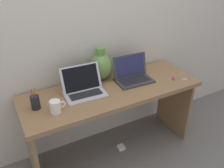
% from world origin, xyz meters
% --- Properties ---
extents(ground_plane, '(6.00, 6.00, 0.00)m').
position_xyz_m(ground_plane, '(0.00, 0.00, 0.00)').
color(ground_plane, slate).
extents(back_wall, '(4.40, 0.04, 2.40)m').
position_xyz_m(back_wall, '(0.00, 0.32, 1.20)').
color(back_wall, beige).
rests_on(back_wall, ground).
extents(desk, '(1.58, 0.56, 0.73)m').
position_xyz_m(desk, '(0.00, 0.00, 0.58)').
color(desk, olive).
rests_on(desk, ground).
extents(laptop_left, '(0.35, 0.26, 0.23)m').
position_xyz_m(laptop_left, '(-0.24, 0.06, 0.79)').
color(laptop_left, '#B2B2B7').
rests_on(laptop_left, desk).
extents(laptop_right, '(0.34, 0.23, 0.23)m').
position_xyz_m(laptop_right, '(0.25, 0.07, 0.79)').
color(laptop_right, '#333338').
rests_on(laptop_right, desk).
extents(green_vase, '(0.22, 0.22, 0.31)m').
position_xyz_m(green_vase, '(0.00, 0.22, 0.86)').
color(green_vase, '#5B843D').
rests_on(green_vase, desk).
extents(coffee_mug, '(0.12, 0.08, 0.10)m').
position_xyz_m(coffee_mug, '(-0.53, -0.10, 0.78)').
color(coffee_mug, white).
rests_on(coffee_mug, desk).
extents(pen_cup, '(0.07, 0.07, 0.18)m').
position_xyz_m(pen_cup, '(-0.65, 0.02, 0.78)').
color(pen_cup, black).
rests_on(pen_cup, desk).
extents(scissors, '(0.14, 0.11, 0.01)m').
position_xyz_m(scissors, '(0.62, -0.13, 0.73)').
color(scissors, '#B7B7BC').
rests_on(scissors, desk).
extents(power_brick, '(0.07, 0.07, 0.03)m').
position_xyz_m(power_brick, '(0.09, -0.02, 0.01)').
color(power_brick, white).
rests_on(power_brick, ground).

